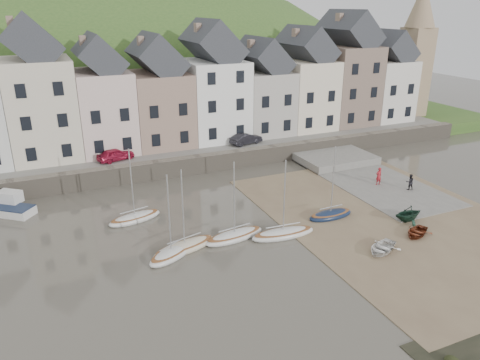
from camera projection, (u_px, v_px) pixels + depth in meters
name	position (u px, v px, depth m)	size (l,w,h in m)	color
ground	(273.00, 245.00, 33.37)	(160.00, 160.00, 0.00)	#444036
quay_land	(160.00, 131.00, 60.43)	(90.00, 30.00, 1.50)	#335421
quay_street	(187.00, 149.00, 50.32)	(70.00, 7.00, 0.10)	slate
seawall	(197.00, 164.00, 47.57)	(70.00, 1.20, 1.80)	slate
beach	(392.00, 218.00, 37.51)	(18.00, 26.00, 0.06)	brown
slipway	(369.00, 179.00, 45.84)	(8.00, 18.00, 0.12)	slate
hillside	(105.00, 193.00, 89.17)	(134.40, 84.00, 84.00)	#335421
townhouse_terrace	(190.00, 90.00, 51.91)	(61.05, 8.00, 13.93)	silver
church_spire	(417.00, 46.00, 62.94)	(4.00, 4.00, 18.00)	#997F60
sailboat_0	(135.00, 218.00, 37.09)	(4.66, 2.49, 6.32)	silver
sailboat_1	(171.00, 254.00, 31.75)	(4.17, 3.26, 6.32)	silver
sailboat_2	(185.00, 247.00, 32.66)	(5.23, 2.71, 6.32)	beige
sailboat_3	(234.00, 236.00, 34.20)	(5.05, 2.21, 6.32)	silver
sailboat_4	(283.00, 233.00, 34.55)	(5.16, 1.83, 6.32)	silver
sailboat_5	(330.00, 215.00, 37.64)	(4.06, 1.63, 6.32)	#121F3A
motorboat_2	(4.00, 206.00, 38.42)	(5.36, 4.77, 1.70)	silver
rowboat_white	(382.00, 248.00, 32.30)	(2.06, 2.88, 0.60)	white
rowboat_green	(408.00, 213.00, 36.82)	(2.17, 2.51, 1.32)	#163325
rowboat_red	(417.00, 232.00, 34.60)	(1.83, 2.56, 0.53)	maroon
person_red	(379.00, 176.00, 44.01)	(0.64, 0.42, 1.75)	maroon
person_dark	(410.00, 182.00, 42.85)	(0.75, 0.58, 1.54)	black
car_left	(116.00, 154.00, 46.28)	(1.50, 3.74, 1.27)	#A01734
car_right	(246.00, 139.00, 51.76)	(1.33, 3.81, 1.25)	black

